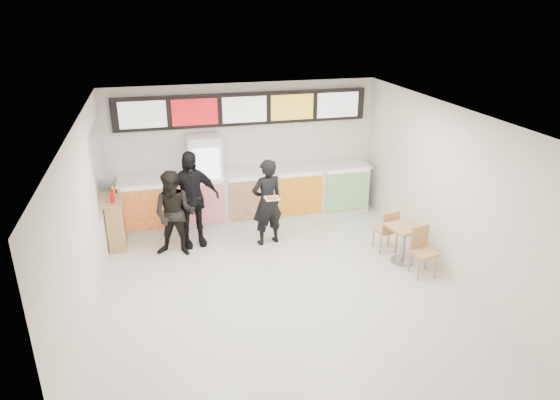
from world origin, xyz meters
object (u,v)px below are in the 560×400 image
object	(u,v)px
service_counter	(249,195)
drinks_fridge	(206,181)
customer_main	(267,202)
cafe_table	(404,237)
customer_mid	(191,199)
customer_left	(175,214)
condiment_ledge	(116,221)

from	to	relation	value
service_counter	drinks_fridge	xyz separation A→B (m)	(-0.93, 0.02, 0.43)
customer_main	cafe_table	bearing A→B (deg)	134.91
customer_mid	cafe_table	distance (m)	4.17
service_counter	drinks_fridge	distance (m)	1.03
customer_mid	customer_left	bearing A→B (deg)	-142.11
customer_left	customer_mid	bearing A→B (deg)	64.95
service_counter	customer_left	distance (m)	2.16
condiment_ledge	customer_main	bearing A→B (deg)	-12.90
drinks_fridge	cafe_table	bearing A→B (deg)	-38.75
customer_main	customer_left	bearing A→B (deg)	-11.87
drinks_fridge	customer_mid	distance (m)	1.07
service_counter	customer_main	xyz separation A→B (m)	(0.13, -1.27, 0.32)
customer_left	condiment_ledge	size ratio (longest dim) A/B	1.43
customer_mid	condiment_ledge	size ratio (longest dim) A/B	1.66
condiment_ledge	customer_mid	bearing A→B (deg)	-14.33
drinks_fridge	customer_left	xyz separation A→B (m)	(-0.75, -1.34, -0.15)
drinks_fridge	customer_mid	size ratio (longest dim) A/B	1.02
drinks_fridge	customer_mid	xyz separation A→B (m)	(-0.41, -0.99, -0.02)
service_counter	condiment_ledge	distance (m)	2.88
drinks_fridge	customer_left	bearing A→B (deg)	-119.28
customer_left	condiment_ledge	bearing A→B (deg)	166.16
drinks_fridge	condiment_ledge	world-z (taller)	drinks_fridge
drinks_fridge	service_counter	bearing A→B (deg)	-0.99
drinks_fridge	cafe_table	size ratio (longest dim) A/B	1.28
service_counter	cafe_table	bearing A→B (deg)	-47.85
drinks_fridge	customer_left	size ratio (longest dim) A/B	1.18
drinks_fridge	cafe_table	distance (m)	4.34
cafe_table	customer_main	bearing A→B (deg)	136.23
condiment_ledge	service_counter	bearing A→B (deg)	11.89
cafe_table	drinks_fridge	bearing A→B (deg)	129.07
service_counter	cafe_table	size ratio (longest dim) A/B	3.56
service_counter	condiment_ledge	xyz separation A→B (m)	(-2.82, -0.59, -0.06)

